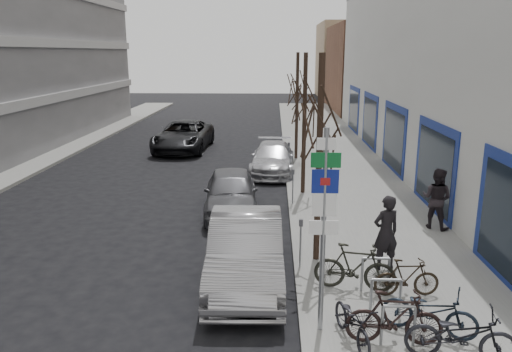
# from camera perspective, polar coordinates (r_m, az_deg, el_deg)

# --- Properties ---
(ground) EXTENTS (120.00, 120.00, 0.00)m
(ground) POSITION_cam_1_polar(r_m,az_deg,el_deg) (10.60, -6.38, -17.43)
(ground) COLOR black
(ground) RESTS_ON ground
(sidewalk_east) EXTENTS (5.00, 70.00, 0.15)m
(sidewalk_east) POSITION_cam_1_polar(r_m,az_deg,el_deg) (19.94, 10.81, -2.09)
(sidewalk_east) COLOR slate
(sidewalk_east) RESTS_ON ground
(brick_building_far) EXTENTS (12.00, 14.00, 8.00)m
(brick_building_far) POSITION_cam_1_polar(r_m,az_deg,el_deg) (50.31, 15.70, 11.76)
(brick_building_far) COLOR brown
(brick_building_far) RESTS_ON ground
(tan_building_far) EXTENTS (13.00, 12.00, 9.00)m
(tan_building_far) POSITION_cam_1_polar(r_m,az_deg,el_deg) (65.07, 13.09, 12.75)
(tan_building_far) COLOR #937A5B
(tan_building_far) RESTS_ON ground
(highway_sign_pole) EXTENTS (0.55, 0.10, 4.20)m
(highway_sign_pole) POSITION_cam_1_polar(r_m,az_deg,el_deg) (9.49, 7.75, -4.93)
(highway_sign_pole) COLOR gray
(highway_sign_pole) RESTS_ON ground
(bike_rack) EXTENTS (0.66, 2.26, 0.83)m
(bike_rack) POSITION_cam_1_polar(r_m,az_deg,el_deg) (10.96, 14.61, -12.78)
(bike_rack) COLOR gray
(bike_rack) RESTS_ON sidewalk_east
(tree_near) EXTENTS (1.80, 1.80, 5.50)m
(tree_near) POSITION_cam_1_polar(r_m,az_deg,el_deg) (12.57, 7.39, 7.44)
(tree_near) COLOR black
(tree_near) RESTS_ON ground
(tree_mid) EXTENTS (1.80, 1.80, 5.50)m
(tree_mid) POSITION_cam_1_polar(r_m,az_deg,el_deg) (19.03, 5.63, 9.68)
(tree_mid) COLOR black
(tree_mid) RESTS_ON ground
(tree_far) EXTENTS (1.80, 1.80, 5.50)m
(tree_far) POSITION_cam_1_polar(r_m,az_deg,el_deg) (25.51, 4.75, 10.78)
(tree_far) COLOR black
(tree_far) RESTS_ON ground
(meter_front) EXTENTS (0.10, 0.08, 1.27)m
(meter_front) POSITION_cam_1_polar(r_m,az_deg,el_deg) (12.81, 5.12, -7.08)
(meter_front) COLOR gray
(meter_front) RESTS_ON sidewalk_east
(meter_mid) EXTENTS (0.10, 0.08, 1.27)m
(meter_mid) POSITION_cam_1_polar(r_m,az_deg,el_deg) (18.05, 4.24, -0.80)
(meter_mid) COLOR gray
(meter_mid) RESTS_ON sidewalk_east
(meter_back) EXTENTS (0.10, 0.08, 1.27)m
(meter_back) POSITION_cam_1_polar(r_m,az_deg,el_deg) (23.41, 3.77, 2.64)
(meter_back) COLOR gray
(meter_back) RESTS_ON sidewalk_east
(bike_near_left) EXTENTS (0.88, 1.69, 0.99)m
(bike_near_left) POSITION_cam_1_polar(r_m,az_deg,el_deg) (9.91, 11.01, -15.70)
(bike_near_left) COLOR black
(bike_near_left) RESTS_ON sidewalk_east
(bike_near_right) EXTENTS (1.86, 0.66, 1.11)m
(bike_near_right) POSITION_cam_1_polar(r_m,az_deg,el_deg) (10.00, 15.52, -15.31)
(bike_near_right) COLOR black
(bike_near_right) RESTS_ON sidewalk_east
(bike_mid_curb) EXTENTS (1.90, 1.22, 1.12)m
(bike_mid_curb) POSITION_cam_1_polar(r_m,az_deg,el_deg) (10.54, 19.23, -13.97)
(bike_mid_curb) COLOR black
(bike_mid_curb) RESTS_ON sidewalk_east
(bike_mid_inner) EXTENTS (1.95, 0.91, 1.14)m
(bike_mid_inner) POSITION_cam_1_polar(r_m,az_deg,el_deg) (11.86, 11.21, -10.13)
(bike_mid_inner) COLOR black
(bike_mid_inner) RESTS_ON sidewalk_east
(bike_far_curb) EXTENTS (1.99, 0.88, 1.18)m
(bike_far_curb) POSITION_cam_1_polar(r_m,az_deg,el_deg) (9.89, 22.41, -16.03)
(bike_far_curb) COLOR black
(bike_far_curb) RESTS_ON sidewalk_east
(bike_far_inner) EXTENTS (1.52, 0.53, 0.91)m
(bike_far_inner) POSITION_cam_1_polar(r_m,az_deg,el_deg) (11.90, 16.85, -11.01)
(bike_far_inner) COLOR black
(bike_far_inner) RESTS_ON sidewalk_east
(parked_car_front) EXTENTS (1.91, 5.06, 1.65)m
(parked_car_front) POSITION_cam_1_polar(r_m,az_deg,el_deg) (12.27, -1.17, -8.47)
(parked_car_front) COLOR gray
(parked_car_front) RESTS_ON ground
(parked_car_mid) EXTENTS (2.17, 4.63, 1.53)m
(parked_car_mid) POSITION_cam_1_polar(r_m,az_deg,el_deg) (17.42, -2.87, -1.83)
(parked_car_mid) COLOR #55555A
(parked_car_mid) RESTS_ON ground
(parked_car_back) EXTENTS (2.15, 4.87, 1.39)m
(parked_car_back) POSITION_cam_1_polar(r_m,az_deg,el_deg) (23.25, 1.92, 2.03)
(parked_car_back) COLOR #B2B3B8
(parked_car_back) RESTS_ON ground
(lane_car) EXTENTS (3.02, 6.13, 1.67)m
(lane_car) POSITION_cam_1_polar(r_m,az_deg,el_deg) (29.04, -8.29, 4.58)
(lane_car) COLOR black
(lane_car) RESTS_ON ground
(pedestrian_near) EXTENTS (0.82, 0.68, 1.93)m
(pedestrian_near) POSITION_cam_1_polar(r_m,az_deg,el_deg) (12.98, 14.62, -6.27)
(pedestrian_near) COLOR black
(pedestrian_near) RESTS_ON sidewalk_east
(pedestrian_far) EXTENTS (0.86, 0.82, 1.93)m
(pedestrian_far) POSITION_cam_1_polar(r_m,az_deg,el_deg) (16.43, 19.93, -2.39)
(pedestrian_far) COLOR black
(pedestrian_far) RESTS_ON sidewalk_east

